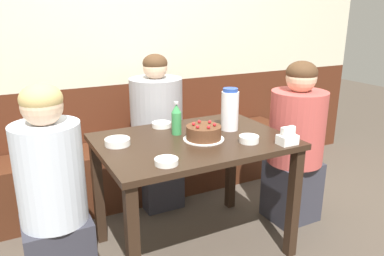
{
  "coord_description": "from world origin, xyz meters",
  "views": [
    {
      "loc": [
        -0.98,
        -1.89,
        1.49
      ],
      "look_at": [
        0.02,
        0.05,
        0.81
      ],
      "focal_mm": 35.0,
      "sensor_mm": 36.0,
      "label": 1
    }
  ],
  "objects_px": {
    "birthday_cake": "(204,133)",
    "glass_water_tall": "(230,117)",
    "bowl_rice_small": "(249,139)",
    "person_grey_tee": "(296,143)",
    "bowl_sauce_shallow": "(117,142)",
    "napkin_holder": "(287,138)",
    "bench_seat": "(147,168)",
    "bowl_soup_white": "(166,161)",
    "soju_bottle": "(176,119)",
    "person_teal_shirt": "(157,133)",
    "water_pitcher": "(230,110)",
    "bowl_side_dish": "(161,125)",
    "person_pale_blue_shirt": "(53,200)"
  },
  "relations": [
    {
      "from": "birthday_cake",
      "to": "bowl_rice_small",
      "type": "relative_size",
      "value": 2.11
    },
    {
      "from": "soju_bottle",
      "to": "birthday_cake",
      "type": "bearing_deg",
      "value": -58.78
    },
    {
      "from": "birthday_cake",
      "to": "bowl_sauce_shallow",
      "type": "bearing_deg",
      "value": 163.78
    },
    {
      "from": "bench_seat",
      "to": "soju_bottle",
      "type": "bearing_deg",
      "value": -94.09
    },
    {
      "from": "bowl_sauce_shallow",
      "to": "person_pale_blue_shirt",
      "type": "xyz_separation_m",
      "value": [
        -0.39,
        -0.14,
        -0.21
      ]
    },
    {
      "from": "napkin_holder",
      "to": "person_teal_shirt",
      "type": "bearing_deg",
      "value": 112.03
    },
    {
      "from": "bowl_side_dish",
      "to": "person_teal_shirt",
      "type": "bearing_deg",
      "value": 73.01
    },
    {
      "from": "birthday_cake",
      "to": "glass_water_tall",
      "type": "relative_size",
      "value": 2.63
    },
    {
      "from": "napkin_holder",
      "to": "soju_bottle",
      "type": "bearing_deg",
      "value": 136.73
    },
    {
      "from": "bowl_rice_small",
      "to": "birthday_cake",
      "type": "bearing_deg",
      "value": 142.19
    },
    {
      "from": "bowl_soup_white",
      "to": "glass_water_tall",
      "type": "height_order",
      "value": "glass_water_tall"
    },
    {
      "from": "bowl_rice_small",
      "to": "person_pale_blue_shirt",
      "type": "bearing_deg",
      "value": 171.13
    },
    {
      "from": "bowl_sauce_shallow",
      "to": "person_teal_shirt",
      "type": "distance_m",
      "value": 0.75
    },
    {
      "from": "bowl_side_dish",
      "to": "person_teal_shirt",
      "type": "distance_m",
      "value": 0.41
    },
    {
      "from": "bowl_sauce_shallow",
      "to": "napkin_holder",
      "type": "bearing_deg",
      "value": -26.45
    },
    {
      "from": "person_teal_shirt",
      "to": "person_pale_blue_shirt",
      "type": "relative_size",
      "value": 1.02
    },
    {
      "from": "napkin_holder",
      "to": "glass_water_tall",
      "type": "bearing_deg",
      "value": 97.84
    },
    {
      "from": "bowl_rice_small",
      "to": "person_teal_shirt",
      "type": "xyz_separation_m",
      "value": [
        -0.23,
        0.87,
        -0.18
      ]
    },
    {
      "from": "birthday_cake",
      "to": "bowl_sauce_shallow",
      "type": "xyz_separation_m",
      "value": [
        -0.48,
        0.14,
        -0.02
      ]
    },
    {
      "from": "soju_bottle",
      "to": "napkin_holder",
      "type": "xyz_separation_m",
      "value": [
        0.49,
        -0.46,
        -0.06
      ]
    },
    {
      "from": "birthday_cake",
      "to": "person_grey_tee",
      "type": "relative_size",
      "value": 0.21
    },
    {
      "from": "water_pitcher",
      "to": "glass_water_tall",
      "type": "distance_m",
      "value": 0.16
    },
    {
      "from": "bowl_soup_white",
      "to": "bowl_side_dish",
      "type": "height_order",
      "value": "bowl_side_dish"
    },
    {
      "from": "soju_bottle",
      "to": "bench_seat",
      "type": "bearing_deg",
      "value": 85.91
    },
    {
      "from": "water_pitcher",
      "to": "bowl_side_dish",
      "type": "distance_m",
      "value": 0.46
    },
    {
      "from": "water_pitcher",
      "to": "napkin_holder",
      "type": "bearing_deg",
      "value": -69.82
    },
    {
      "from": "napkin_holder",
      "to": "glass_water_tall",
      "type": "xyz_separation_m",
      "value": [
        -0.07,
        0.5,
        0.01
      ]
    },
    {
      "from": "birthday_cake",
      "to": "napkin_holder",
      "type": "xyz_separation_m",
      "value": [
        0.39,
        -0.29,
        -0.0
      ]
    },
    {
      "from": "water_pitcher",
      "to": "bowl_sauce_shallow",
      "type": "height_order",
      "value": "water_pitcher"
    },
    {
      "from": "birthday_cake",
      "to": "glass_water_tall",
      "type": "height_order",
      "value": "birthday_cake"
    },
    {
      "from": "bowl_sauce_shallow",
      "to": "glass_water_tall",
      "type": "height_order",
      "value": "glass_water_tall"
    },
    {
      "from": "person_pale_blue_shirt",
      "to": "bench_seat",
      "type": "bearing_deg",
      "value": 46.51
    },
    {
      "from": "bowl_rice_small",
      "to": "soju_bottle",
      "type": "bearing_deg",
      "value": 133.38
    },
    {
      "from": "napkin_holder",
      "to": "person_pale_blue_shirt",
      "type": "height_order",
      "value": "person_pale_blue_shirt"
    },
    {
      "from": "bench_seat",
      "to": "bowl_rice_small",
      "type": "relative_size",
      "value": 22.32
    },
    {
      "from": "bench_seat",
      "to": "bowl_rice_small",
      "type": "bearing_deg",
      "value": -75.88
    },
    {
      "from": "bench_seat",
      "to": "soju_bottle",
      "type": "xyz_separation_m",
      "value": [
        -0.05,
        -0.71,
        0.61
      ]
    },
    {
      "from": "person_grey_tee",
      "to": "bench_seat",
      "type": "bearing_deg",
      "value": -45.27
    },
    {
      "from": "bowl_side_dish",
      "to": "person_grey_tee",
      "type": "distance_m",
      "value": 0.97
    },
    {
      "from": "glass_water_tall",
      "to": "person_grey_tee",
      "type": "distance_m",
      "value": 0.53
    },
    {
      "from": "birthday_cake",
      "to": "glass_water_tall",
      "type": "bearing_deg",
      "value": 33.1
    },
    {
      "from": "bowl_soup_white",
      "to": "bowl_rice_small",
      "type": "bearing_deg",
      "value": 8.39
    },
    {
      "from": "glass_water_tall",
      "to": "person_grey_tee",
      "type": "relative_size",
      "value": 0.08
    },
    {
      "from": "bowl_rice_small",
      "to": "person_grey_tee",
      "type": "xyz_separation_m",
      "value": [
        0.56,
        0.21,
        -0.19
      ]
    },
    {
      "from": "person_pale_blue_shirt",
      "to": "bowl_side_dish",
      "type": "bearing_deg",
      "value": 24.72
    },
    {
      "from": "bowl_sauce_shallow",
      "to": "person_grey_tee",
      "type": "xyz_separation_m",
      "value": [
        1.26,
        -0.1,
        -0.19
      ]
    },
    {
      "from": "birthday_cake",
      "to": "soju_bottle",
      "type": "relative_size",
      "value": 1.18
    },
    {
      "from": "water_pitcher",
      "to": "bowl_side_dish",
      "type": "bearing_deg",
      "value": 145.5
    },
    {
      "from": "bowl_soup_white",
      "to": "bowl_rice_small",
      "type": "distance_m",
      "value": 0.57
    },
    {
      "from": "bench_seat",
      "to": "bowl_sauce_shallow",
      "type": "height_order",
      "value": "bowl_sauce_shallow"
    }
  ]
}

